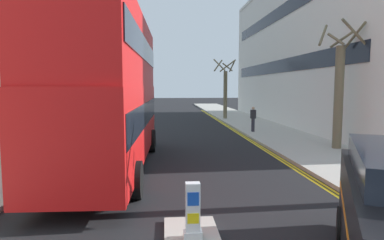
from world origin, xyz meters
name	(u,v)px	position (x,y,z in m)	size (l,w,h in m)	color
sidewalk_right	(295,142)	(6.50, 16.00, 0.07)	(4.00, 80.00, 0.14)	#ADA89E
sidewalk_left	(47,145)	(-6.50, 16.00, 0.07)	(4.00, 80.00, 0.14)	#ADA89E
kerb_line_outer	(268,151)	(4.40, 14.00, 0.00)	(0.10, 56.00, 0.01)	yellow
kerb_line_inner	(265,151)	(4.24, 14.00, 0.00)	(0.10, 56.00, 0.01)	yellow
keep_left_bollard	(193,213)	(0.00, 4.80, 0.61)	(0.36, 0.28, 1.11)	silver
double_decker_bus_away	(111,87)	(-2.46, 10.93, 3.03)	(3.01, 10.87, 5.64)	red
pedestrian_far	(253,119)	(5.21, 19.82, 0.99)	(0.34, 0.22, 1.62)	#2D2D38
street_tree_near	(339,91)	(7.62, 13.68, 2.86)	(2.12, 2.14, 5.93)	#6B6047
street_tree_mid	(225,89)	(5.03, 28.98, 2.79)	(2.17, 2.20, 5.42)	#6B6047
townhouse_terrace_right	(337,49)	(13.50, 25.12, 6.09)	(10.08, 28.00, 12.17)	silver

